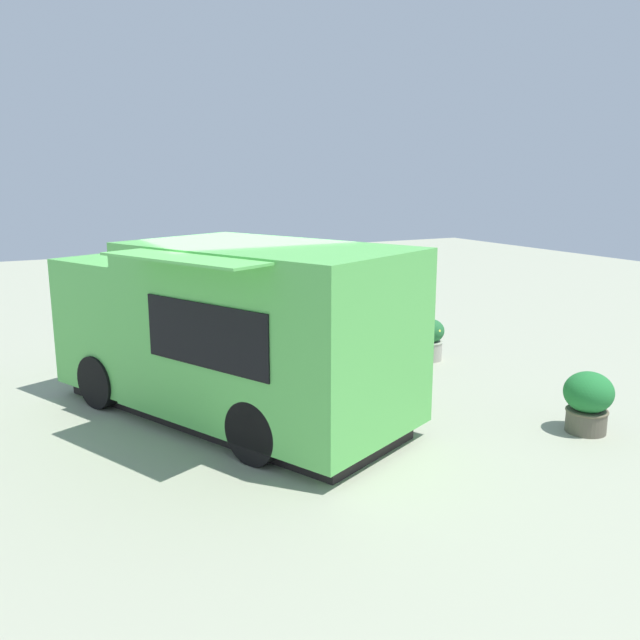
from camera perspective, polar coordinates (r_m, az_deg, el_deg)
The scene contains 4 objects.
ground_plane at distance 10.01m, azimuth -6.74°, elevation -7.13°, with size 40.00×40.00×0.00m, color #9CA188.
food_truck at distance 9.21m, azimuth -7.76°, elevation -1.15°, with size 4.11×5.74×2.45m.
planter_flowering_near at distance 9.42m, azimuth 22.07°, elevation -6.43°, with size 0.64×0.64×0.82m.
planter_flowering_far at distance 12.27m, azimuth 9.45°, elevation -1.58°, with size 0.51×0.51×0.77m.
Camera 1 is at (3.29, 8.85, 3.32)m, focal length 37.17 mm.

